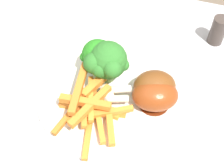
# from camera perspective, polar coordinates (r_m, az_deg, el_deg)

# --- Properties ---
(dining_table) EXTENTS (1.04, 0.68, 0.71)m
(dining_table) POSITION_cam_1_polar(r_m,az_deg,el_deg) (0.62, -1.26, -10.27)
(dining_table) COLOR #B7B7BC
(dining_table) RESTS_ON ground_plane
(dinner_plate) EXTENTS (0.26, 0.26, 0.01)m
(dinner_plate) POSITION_cam_1_polar(r_m,az_deg,el_deg) (0.52, 0.00, -1.74)
(dinner_plate) COLOR white
(dinner_plate) RESTS_ON dining_table
(broccoli_floret_front) EXTENTS (0.05, 0.05, 0.06)m
(broccoli_floret_front) POSITION_cam_1_polar(r_m,az_deg,el_deg) (0.51, -1.29, 3.95)
(broccoli_floret_front) COLOR #80B24F
(broccoli_floret_front) RESTS_ON dinner_plate
(broccoli_floret_middle) EXTENTS (0.07, 0.07, 0.08)m
(broccoli_floret_middle) POSITION_cam_1_polar(r_m,az_deg,el_deg) (0.49, -1.09, 4.14)
(broccoli_floret_middle) COLOR #83A454
(broccoli_floret_middle) RESTS_ON dinner_plate
(broccoli_floret_back) EXTENTS (0.06, 0.06, 0.07)m
(broccoli_floret_back) POSITION_cam_1_polar(r_m,az_deg,el_deg) (0.51, -2.56, 5.34)
(broccoli_floret_back) COLOR #76AC5F
(broccoli_floret_back) RESTS_ON dinner_plate
(carrot_fries_pile) EXTENTS (0.12, 0.15, 0.05)m
(carrot_fries_pile) POSITION_cam_1_polar(r_m,az_deg,el_deg) (0.48, -3.82, -4.07)
(carrot_fries_pile) COLOR orange
(carrot_fries_pile) RESTS_ON dinner_plate
(chicken_drumstick_near) EXTENTS (0.12, 0.08, 0.05)m
(chicken_drumstick_near) POSITION_cam_1_polar(r_m,az_deg,el_deg) (0.49, 7.59, -2.13)
(chicken_drumstick_near) COLOR #5E210C
(chicken_drumstick_near) RESTS_ON dinner_plate
(chicken_drumstick_far) EXTENTS (0.12, 0.08, 0.05)m
(chicken_drumstick_far) POSITION_cam_1_polar(r_m,az_deg,el_deg) (0.50, 7.47, -0.49)
(chicken_drumstick_far) COLOR #4E240E
(chicken_drumstick_far) RESTS_ON dinner_plate
(pepper_shaker) EXTENTS (0.03, 0.03, 0.06)m
(pepper_shaker) POSITION_cam_1_polar(r_m,az_deg,el_deg) (0.63, 19.20, 9.42)
(pepper_shaker) COLOR #423833
(pepper_shaker) RESTS_ON dining_table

